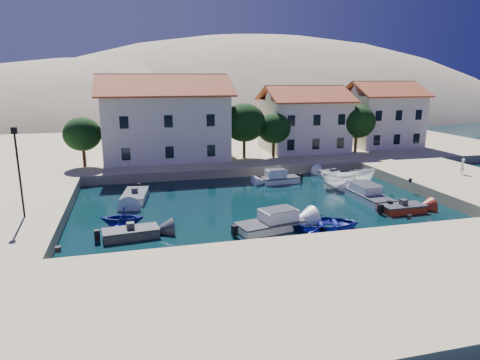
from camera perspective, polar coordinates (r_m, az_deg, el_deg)
name	(u,v)px	position (r m, az deg, el deg)	size (l,w,h in m)	color
ground	(304,249)	(27.27, 8.48, -9.11)	(400.00, 400.00, 0.00)	black
quay_south	(352,286)	(22.20, 14.69, -13.55)	(52.00, 12.00, 1.00)	#C9B289
quay_east	(462,183)	(46.13, 27.52, -0.42)	(11.00, 20.00, 1.00)	#C9B289
quay_west	(9,216)	(35.69, -28.40, -4.29)	(8.00, 20.00, 1.00)	#C9B289
quay_north	(216,146)	(63.06, -3.28, 4.52)	(80.00, 36.00, 1.00)	#C9B289
hills	(221,173)	(153.66, -2.60, 0.90)	(254.00, 176.00, 99.00)	tan
building_left	(165,116)	(51.44, -10.00, 8.38)	(14.70, 9.45, 9.70)	beige
building_mid	(304,118)	(56.81, 8.53, 8.19)	(10.50, 8.40, 8.30)	beige
building_right	(382,113)	(63.27, 18.35, 8.43)	(9.45, 8.40, 8.80)	beige
trees	(257,125)	(50.99, 2.24, 7.29)	(37.30, 5.30, 6.45)	#382314
lamppost	(18,164)	(32.47, -27.48, 1.94)	(0.35, 0.25, 6.22)	black
bollards	(319,210)	(31.29, 10.55, -3.94)	(29.36, 9.56, 0.30)	black
motorboat_grey_sw	(131,233)	(29.63, -14.34, -6.90)	(3.80, 2.00, 1.25)	#37373D
cabin_cruiser_south	(270,223)	(30.09, 4.04, -5.80)	(5.10, 3.06, 1.60)	white
rowboat_south	(325,228)	(31.07, 11.29, -6.34)	(3.49, 4.88, 1.01)	navy
motorboat_red_se	(403,209)	(36.26, 20.88, -3.59)	(3.50, 1.63, 1.25)	maroon
cabin_cruiser_east	(369,196)	(38.55, 16.86, -1.99)	(2.13, 5.02, 1.60)	white
boat_east	(347,188)	(42.32, 14.09, -1.11)	(2.00, 5.32, 2.06)	white
motorboat_white_ne	(333,176)	(46.06, 12.35, 0.55)	(2.52, 3.90, 1.25)	white
rowboat_west	(123,226)	(32.09, -15.39, -5.92)	(2.62, 3.04, 1.60)	navy
motorboat_white_west	(135,196)	(38.49, -13.82, -2.10)	(2.61, 4.66, 1.25)	white
cabin_cruiser_north	(280,178)	(43.26, 5.41, 0.22)	(3.84, 1.80, 1.60)	white
pedestrian	(462,166)	(47.80, 27.51, 1.64)	(0.59, 0.39, 1.61)	white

